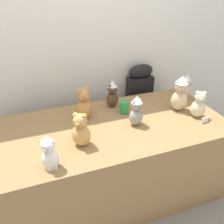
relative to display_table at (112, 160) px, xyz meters
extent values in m
plane|color=gray|center=(0.00, -0.25, -0.38)|extent=(10.00, 10.00, 0.00)
cube|color=silver|center=(0.00, 0.70, 0.92)|extent=(7.00, 0.08, 2.60)
cube|color=olive|center=(0.00, 0.00, 0.00)|extent=(1.91, 0.90, 0.76)
cube|color=black|center=(0.53, 0.58, 0.07)|extent=(0.29, 0.13, 0.90)
ellipsoid|color=black|center=(0.53, 0.58, 0.58)|extent=(0.29, 0.13, 0.15)
ellipsoid|color=white|center=(-0.52, -0.33, 0.45)|extent=(0.14, 0.14, 0.14)
sphere|color=white|center=(-0.52, -0.33, 0.55)|extent=(0.08, 0.08, 0.08)
sphere|color=white|center=(-0.55, -0.32, 0.59)|extent=(0.03, 0.03, 0.03)
sphere|color=white|center=(-0.50, -0.34, 0.59)|extent=(0.03, 0.03, 0.03)
sphere|color=#B4B3AF|center=(-0.54, -0.36, 0.55)|extent=(0.03, 0.03, 0.03)
cone|color=silver|center=(-0.52, -0.33, 0.60)|extent=(0.09, 0.09, 0.05)
ellipsoid|color=#CCB78E|center=(0.65, 0.04, 0.47)|extent=(0.17, 0.15, 0.18)
sphere|color=#CCB78E|center=(0.65, 0.04, 0.61)|extent=(0.11, 0.11, 0.11)
sphere|color=#CCB78E|center=(0.62, 0.04, 0.65)|extent=(0.04, 0.04, 0.04)
sphere|color=#CCB78E|center=(0.69, 0.03, 0.65)|extent=(0.04, 0.04, 0.04)
sphere|color=#9D8E71|center=(0.64, -0.01, 0.60)|extent=(0.05, 0.05, 0.05)
cone|color=silver|center=(0.65, 0.04, 0.68)|extent=(0.12, 0.12, 0.07)
ellipsoid|color=tan|center=(-0.29, -0.17, 0.46)|extent=(0.17, 0.17, 0.16)
sphere|color=tan|center=(-0.29, -0.17, 0.59)|extent=(0.10, 0.10, 0.10)
sphere|color=tan|center=(-0.32, -0.16, 0.62)|extent=(0.04, 0.04, 0.04)
sphere|color=tan|center=(-0.27, -0.19, 0.62)|extent=(0.04, 0.04, 0.04)
sphere|color=olive|center=(-0.31, -0.21, 0.58)|extent=(0.04, 0.04, 0.04)
ellipsoid|color=#B27A42|center=(-0.19, 0.18, 0.47)|extent=(0.18, 0.17, 0.18)
sphere|color=#B27A42|center=(-0.19, 0.18, 0.60)|extent=(0.11, 0.11, 0.11)
sphere|color=#B27A42|center=(-0.22, 0.17, 0.65)|extent=(0.04, 0.04, 0.04)
sphere|color=#B27A42|center=(-0.16, 0.19, 0.65)|extent=(0.04, 0.04, 0.04)
sphere|color=olive|center=(-0.17, 0.14, 0.59)|extent=(0.04, 0.04, 0.04)
ellipsoid|color=beige|center=(0.84, 0.21, 0.45)|extent=(0.14, 0.14, 0.14)
sphere|color=beige|center=(0.84, 0.21, 0.56)|extent=(0.08, 0.08, 0.08)
sphere|color=beige|center=(0.81, 0.20, 0.59)|extent=(0.03, 0.03, 0.03)
sphere|color=beige|center=(0.86, 0.22, 0.59)|extent=(0.03, 0.03, 0.03)
sphere|color=#A88783|center=(0.85, 0.18, 0.55)|extent=(0.04, 0.04, 0.04)
cone|color=silver|center=(0.84, 0.21, 0.61)|extent=(0.09, 0.09, 0.05)
ellipsoid|color=gray|center=(0.18, -0.06, 0.45)|extent=(0.14, 0.13, 0.14)
sphere|color=gray|center=(0.18, -0.06, 0.56)|extent=(0.09, 0.09, 0.09)
sphere|color=gray|center=(0.16, -0.07, 0.59)|extent=(0.03, 0.03, 0.03)
sphere|color=gray|center=(0.21, -0.05, 0.59)|extent=(0.03, 0.03, 0.03)
sphere|color=slate|center=(0.19, -0.10, 0.55)|extent=(0.04, 0.04, 0.04)
cone|color=silver|center=(0.18, -0.06, 0.61)|extent=(0.09, 0.09, 0.06)
ellipsoid|color=#4C3323|center=(0.11, 0.30, 0.45)|extent=(0.15, 0.14, 0.14)
sphere|color=#4C3323|center=(0.11, 0.30, 0.56)|extent=(0.09, 0.09, 0.09)
sphere|color=#4C3323|center=(0.09, 0.29, 0.59)|extent=(0.03, 0.03, 0.03)
sphere|color=#4C3323|center=(0.13, 0.31, 0.59)|extent=(0.03, 0.03, 0.03)
sphere|color=#412E23|center=(0.13, 0.26, 0.55)|extent=(0.04, 0.04, 0.04)
cone|color=silver|center=(0.11, 0.30, 0.61)|extent=(0.09, 0.09, 0.06)
ellipsoid|color=beige|center=(0.73, -0.12, 0.46)|extent=(0.16, 0.15, 0.15)
sphere|color=beige|center=(0.73, -0.12, 0.57)|extent=(0.09, 0.09, 0.09)
sphere|color=beige|center=(0.71, -0.11, 0.61)|extent=(0.03, 0.03, 0.03)
sphere|color=beige|center=(0.76, -0.14, 0.61)|extent=(0.03, 0.03, 0.03)
sphere|color=#ABA08A|center=(0.72, -0.16, 0.56)|extent=(0.04, 0.04, 0.04)
cylinder|color=#238C3D|center=(0.17, 0.15, 0.44)|extent=(0.08, 0.08, 0.11)
cube|color=white|center=(0.73, -0.23, 0.41)|extent=(0.07, 0.02, 0.05)
cube|color=white|center=(-0.52, -0.36, 0.41)|extent=(0.07, 0.01, 0.05)
camera|label=1|loc=(-0.53, -1.46, 1.40)|focal=36.28mm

